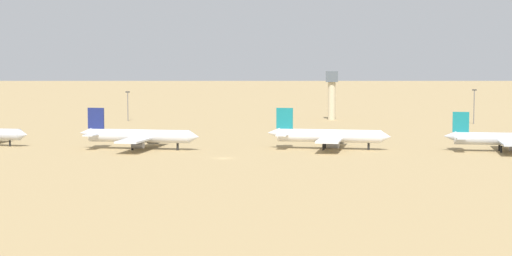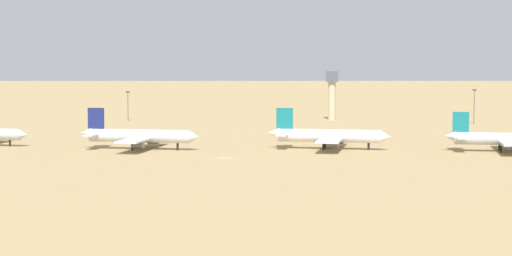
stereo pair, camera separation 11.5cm
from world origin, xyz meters
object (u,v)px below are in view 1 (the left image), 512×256
object	(u,v)px
parked_jet_teal_5	(504,139)
light_pole_mid	(128,103)
parked_jet_teal_4	(328,136)
control_tower	(332,91)
parked_jet_navy_3	(138,136)
light_pole_west	(474,104)

from	to	relation	value
parked_jet_teal_5	light_pole_mid	xyz separation A→B (m)	(-133.66, 111.18, 3.74)
parked_jet_teal_4	control_tower	world-z (taller)	control_tower
parked_jet_teal_4	parked_jet_teal_5	bearing A→B (deg)	3.07
parked_jet_navy_3	parked_jet_teal_4	world-z (taller)	parked_jet_navy_3
parked_jet_teal_5	light_pole_mid	bearing A→B (deg)	145.18
parked_jet_navy_3	parked_jet_teal_5	size ratio (longest dim) A/B	1.07
parked_jet_teal_4	light_pole_west	size ratio (longest dim) A/B	2.59
parked_jet_navy_3	light_pole_west	world-z (taller)	light_pole_west
parked_jet_teal_5	control_tower	xyz separation A→B (m)	(-47.16, 123.29, 9.01)
parked_jet_navy_3	parked_jet_teal_5	distance (m)	105.53
parked_jet_navy_3	parked_jet_teal_5	xyz separation A→B (m)	(105.52, 1.00, -0.25)
parked_jet_navy_3	control_tower	world-z (taller)	control_tower
parked_jet_navy_3	parked_jet_teal_4	bearing A→B (deg)	11.24
control_tower	light_pole_mid	world-z (taller)	control_tower
parked_jet_teal_5	light_pole_mid	distance (m)	173.90
parked_jet_teal_5	light_pole_west	distance (m)	105.12
parked_jet_teal_5	light_pole_west	world-z (taller)	light_pole_west
control_tower	parked_jet_teal_4	bearing A→B (deg)	-91.38
parked_jet_teal_4	parked_jet_teal_5	world-z (taller)	parked_jet_teal_4
light_pole_west	light_pole_mid	bearing A→B (deg)	177.36
parked_jet_teal_4	parked_jet_teal_5	size ratio (longest dim) A/B	1.06
parked_jet_teal_4	control_tower	distance (m)	120.20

